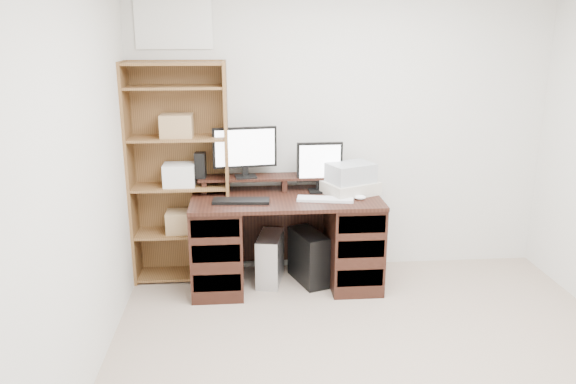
{
  "coord_description": "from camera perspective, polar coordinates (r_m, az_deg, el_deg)",
  "views": [
    {
      "loc": [
        -0.83,
        -2.62,
        2.03
      ],
      "look_at": [
        -0.5,
        1.43,
        0.85
      ],
      "focal_mm": 35.0,
      "sensor_mm": 36.0,
      "label": 1
    }
  ],
  "objects": [
    {
      "name": "room",
      "position": [
        2.86,
        12.37,
        0.0
      ],
      "size": [
        3.54,
        4.04,
        2.54
      ],
      "color": "tan",
      "rests_on": "ground"
    },
    {
      "name": "desk",
      "position": [
        4.58,
        -0.22,
        -4.8
      ],
      "size": [
        1.5,
        0.7,
        0.75
      ],
      "color": "black",
      "rests_on": "ground"
    },
    {
      "name": "riser_shelf",
      "position": [
        4.64,
        -0.42,
        1.36
      ],
      "size": [
        1.4,
        0.22,
        0.12
      ],
      "color": "black",
      "rests_on": "desk"
    },
    {
      "name": "monitor_wide",
      "position": [
        4.55,
        -4.4,
        4.34
      ],
      "size": [
        0.52,
        0.15,
        0.41
      ],
      "rotation": [
        0.0,
        0.0,
        0.14
      ],
      "color": "black",
      "rests_on": "riser_shelf"
    },
    {
      "name": "monitor_small",
      "position": [
        4.56,
        3.23,
        2.76
      ],
      "size": [
        0.37,
        0.14,
        0.41
      ],
      "rotation": [
        0.0,
        0.0,
        0.02
      ],
      "color": "black",
      "rests_on": "desk"
    },
    {
      "name": "speaker",
      "position": [
        4.59,
        -8.89,
        2.69
      ],
      "size": [
        0.09,
        0.09,
        0.21
      ],
      "primitive_type": "cube",
      "rotation": [
        0.0,
        0.0,
        -0.09
      ],
      "color": "black",
      "rests_on": "riser_shelf"
    },
    {
      "name": "keyboard_black",
      "position": [
        4.33,
        -4.78,
        -0.91
      ],
      "size": [
        0.44,
        0.18,
        0.02
      ],
      "primitive_type": "cube",
      "rotation": [
        0.0,
        0.0,
        -0.07
      ],
      "color": "black",
      "rests_on": "desk"
    },
    {
      "name": "keyboard_white",
      "position": [
        4.37,
        3.8,
        -0.73
      ],
      "size": [
        0.45,
        0.21,
        0.02
      ],
      "primitive_type": "cube",
      "rotation": [
        0.0,
        0.0,
        -0.19
      ],
      "color": "silver",
      "rests_on": "desk"
    },
    {
      "name": "mouse",
      "position": [
        4.41,
        7.34,
        -0.55
      ],
      "size": [
        0.09,
        0.06,
        0.04
      ],
      "primitive_type": "ellipsoid",
      "rotation": [
        0.0,
        0.0,
        0.01
      ],
      "color": "white",
      "rests_on": "desk"
    },
    {
      "name": "printer",
      "position": [
        4.56,
        6.36,
        0.45
      ],
      "size": [
        0.49,
        0.44,
        0.1
      ],
      "primitive_type": "cube",
      "rotation": [
        0.0,
        0.0,
        0.42
      ],
      "color": "#BCB4A4",
      "rests_on": "desk"
    },
    {
      "name": "basket",
      "position": [
        4.53,
        6.41,
        1.98
      ],
      "size": [
        0.42,
        0.37,
        0.15
      ],
      "primitive_type": "cube",
      "rotation": [
        0.0,
        0.0,
        0.4
      ],
      "color": "#9DA3A8",
      "rests_on": "printer"
    },
    {
      "name": "tower_silver",
      "position": [
        4.69,
        -1.83,
        -6.74
      ],
      "size": [
        0.26,
        0.44,
        0.41
      ],
      "primitive_type": "cube",
      "rotation": [
        0.0,
        0.0,
        -0.2
      ],
      "color": "#B5B8BC",
      "rests_on": "ground"
    },
    {
      "name": "tower_black",
      "position": [
        4.69,
        2.08,
        -6.6
      ],
      "size": [
        0.32,
        0.47,
        0.43
      ],
      "rotation": [
        0.0,
        0.0,
        0.34
      ],
      "color": "black",
      "rests_on": "ground"
    },
    {
      "name": "bookshelf",
      "position": [
        4.64,
        -10.96,
        2.03
      ],
      "size": [
        0.8,
        0.3,
        1.8
      ],
      "color": "brown",
      "rests_on": "ground"
    }
  ]
}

